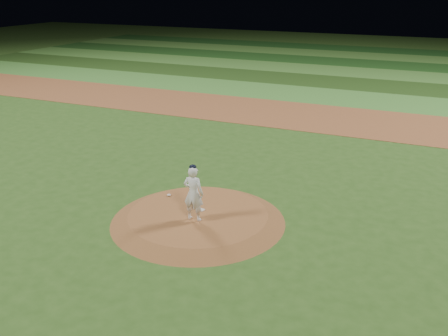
{
  "coord_description": "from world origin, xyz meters",
  "views": [
    {
      "loc": [
        6.54,
        -12.6,
        7.16
      ],
      "look_at": [
        0.0,
        2.0,
        1.1
      ],
      "focal_mm": 40.0,
      "sensor_mm": 36.0,
      "label": 1
    }
  ],
  "objects_px": {
    "rosin_bag": "(169,195)",
    "pitcher_on_mound": "(193,193)",
    "pitchers_mound": "(198,217)",
    "pitching_rubber": "(196,208)"
  },
  "relations": [
    {
      "from": "pitchers_mound",
      "to": "pitching_rubber",
      "type": "bearing_deg",
      "value": 125.53
    },
    {
      "from": "pitchers_mound",
      "to": "rosin_bag",
      "type": "relative_size",
      "value": 40.05
    },
    {
      "from": "rosin_bag",
      "to": "pitcher_on_mound",
      "type": "relative_size",
      "value": 0.08
    },
    {
      "from": "pitching_rubber",
      "to": "rosin_bag",
      "type": "xyz_separation_m",
      "value": [
        -1.31,
        0.51,
        0.02
      ]
    },
    {
      "from": "pitchers_mound",
      "to": "pitching_rubber",
      "type": "distance_m",
      "value": 0.4
    },
    {
      "from": "rosin_bag",
      "to": "pitching_rubber",
      "type": "bearing_deg",
      "value": -21.21
    },
    {
      "from": "pitchers_mound",
      "to": "rosin_bag",
      "type": "height_order",
      "value": "rosin_bag"
    },
    {
      "from": "pitchers_mound",
      "to": "pitching_rubber",
      "type": "height_order",
      "value": "pitching_rubber"
    },
    {
      "from": "pitcher_on_mound",
      "to": "rosin_bag",
      "type": "bearing_deg",
      "value": 142.46
    },
    {
      "from": "pitchers_mound",
      "to": "pitcher_on_mound",
      "type": "relative_size",
      "value": 3.06
    }
  ]
}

